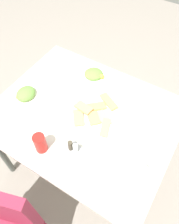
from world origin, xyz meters
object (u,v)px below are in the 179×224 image
fork (60,61)px  condiment_caddy (73,149)px  salad_plate_greens (26,94)px  spoon (57,64)px  pide_platter (96,115)px  soda_can (40,143)px  salad_plate_rice (94,75)px  drinking_glass (141,175)px  dining_table (85,121)px  paper_napkin (59,63)px

fork → condiment_caddy: condiment_caddy is taller
salad_plate_greens → spoon: size_ratio=1.02×
spoon → condiment_caddy: size_ratio=1.71×
pide_platter → condiment_caddy: bearing=93.1°
pide_platter → fork: pide_platter is taller
soda_can → condiment_caddy: 0.18m
salad_plate_rice → salad_plate_greens: bearing=54.5°
fork → drinking_glass: bearing=136.1°
salad_plate_greens → soda_can: (-0.32, 0.24, 0.04)m
dining_table → fork: bearing=-36.8°
dining_table → salad_plate_greens: salad_plate_greens is taller
salad_plate_greens → drinking_glass: bearing=172.6°
salad_plate_greens → drinking_glass: 0.86m
dining_table → salad_plate_rice: (0.12, -0.31, 0.09)m
pide_platter → drinking_glass: 0.44m
pide_platter → drinking_glass: bearing=151.0°
paper_napkin → spoon: bearing=90.0°
spoon → condiment_caddy: 0.72m
dining_table → salad_plate_rice: 0.34m
soda_can → paper_napkin: bearing=-61.1°
dining_table → fork: size_ratio=6.62×
salad_plate_greens → dining_table: bearing=-168.4°
pide_platter → drinking_glass: size_ratio=3.77×
salad_plate_rice → pide_platter: bearing=123.3°
salad_plate_rice → condiment_caddy: 0.59m
soda_can → condiment_caddy: size_ratio=1.08×
condiment_caddy → spoon: bearing=-46.3°
spoon → soda_can: bearing=109.4°
salad_plate_greens → drinking_glass: drinking_glass is taller
salad_plate_greens → drinking_glass: (-0.85, 0.11, 0.02)m
dining_table → condiment_caddy: bearing=108.4°
paper_napkin → drinking_glass: bearing=150.9°
soda_can → condiment_caddy: (-0.16, -0.08, -0.04)m
paper_napkin → fork: size_ratio=0.83×
pide_platter → salad_plate_greens: (0.46, 0.10, 0.01)m
soda_can → dining_table: bearing=-102.9°
paper_napkin → condiment_caddy: size_ratio=1.24×
spoon → paper_napkin: bearing=-100.2°
paper_napkin → spoon: (-0.00, 0.02, 0.00)m
salad_plate_greens → paper_napkin: size_ratio=1.40×
pide_platter → salad_plate_greens: 0.47m
dining_table → fork: (0.41, -0.31, 0.08)m
pide_platter → paper_napkin: (0.48, -0.27, -0.01)m
drinking_glass → paper_napkin: drinking_glass is taller
fork → condiment_caddy: bearing=117.9°
drinking_glass → spoon: bearing=-28.2°
salad_plate_greens → paper_napkin: salad_plate_greens is taller
pide_platter → salad_plate_rice: salad_plate_rice is taller
dining_table → salad_plate_greens: size_ratio=5.68×
salad_plate_rice → fork: (0.29, -0.00, -0.01)m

